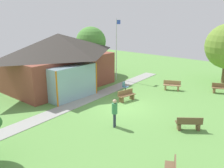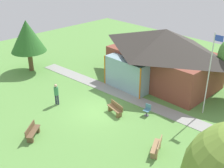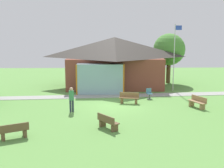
{
  "view_description": "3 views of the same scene",
  "coord_description": "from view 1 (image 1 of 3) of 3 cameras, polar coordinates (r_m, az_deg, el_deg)",
  "views": [
    {
      "loc": [
        -13.42,
        -10.24,
        6.56
      ],
      "look_at": [
        0.61,
        1.71,
        1.29
      ],
      "focal_mm": 39.58,
      "sensor_mm": 36.0,
      "label": 1
    },
    {
      "loc": [
        13.9,
        -12.11,
        11.1
      ],
      "look_at": [
        -0.69,
        2.21,
        1.28
      ],
      "focal_mm": 45.83,
      "sensor_mm": 36.0,
      "label": 2
    },
    {
      "loc": [
        -0.63,
        -21.06,
        5.61
      ],
      "look_at": [
        -0.13,
        1.17,
        1.45
      ],
      "focal_mm": 46.79,
      "sensor_mm": 36.0,
      "label": 3
    }
  ],
  "objects": [
    {
      "name": "ground_plane",
      "position": [
        18.11,
        2.88,
        -5.31
      ],
      "size": [
        44.0,
        44.0,
        0.0
      ],
      "primitive_type": "plane",
      "color": "#609947"
    },
    {
      "name": "pavilion",
      "position": [
        22.76,
        -11.97,
        5.44
      ],
      "size": [
        10.04,
        7.29,
        4.88
      ],
      "color": "brown",
      "rests_on": "ground_plane"
    },
    {
      "name": "footpath",
      "position": [
        20.15,
        -4.55,
        -3.06
      ],
      "size": [
        20.61,
        2.87,
        0.03
      ],
      "primitive_type": "cube",
      "rotation": [
        0.0,
        0.0,
        0.08
      ],
      "color": "#999993",
      "rests_on": "ground_plane"
    },
    {
      "name": "flagpole",
      "position": [
        24.92,
        1.06,
        8.55
      ],
      "size": [
        0.64,
        0.08,
        6.11
      ],
      "color": "silver",
      "rests_on": "ground_plane"
    },
    {
      "name": "bench_rear_near_path",
      "position": [
        19.27,
        3.33,
        -2.72
      ],
      "size": [
        1.56,
        0.73,
        0.84
      ],
      "rotation": [
        0.0,
        0.0,
        2.94
      ],
      "color": "brown",
      "rests_on": "ground_plane"
    },
    {
      "name": "bench_front_center",
      "position": [
        15.19,
        17.34,
        -8.75
      ],
      "size": [
        1.27,
        1.45,
        0.84
      ],
      "rotation": [
        0.0,
        0.0,
        5.38
      ],
      "color": "brown",
      "rests_on": "ground_plane"
    },
    {
      "name": "bench_lawn_far_right",
      "position": [
        23.02,
        23.89,
        -0.98
      ],
      "size": [
        1.06,
        1.54,
        0.84
      ],
      "rotation": [
        0.0,
        0.0,
        2.03
      ],
      "color": "brown",
      "rests_on": "ground_plane"
    },
    {
      "name": "bench_mid_right",
      "position": [
        22.55,
        13.67,
        -0.36
      ],
      "size": [
        1.06,
        1.54,
        0.84
      ],
      "rotation": [
        0.0,
        0.0,
        2.03
      ],
      "color": "#9E7A51",
      "rests_on": "ground_plane"
    },
    {
      "name": "patio_chair_lawn_spare",
      "position": [
        21.48,
        3.0,
        -0.7
      ],
      "size": [
        0.5,
        0.5,
        0.86
      ],
      "rotation": [
        0.0,
        0.0,
        3.3
      ],
      "color": "teal",
      "rests_on": "ground_plane"
    },
    {
      "name": "visitor_strolling_lawn",
      "position": [
        14.69,
        0.6,
        -6.21
      ],
      "size": [
        0.34,
        0.34,
        1.74
      ],
      "rotation": [
        0.0,
        0.0,
        0.53
      ],
      "color": "#2D3347",
      "rests_on": "ground_plane"
    },
    {
      "name": "tree_behind_pavilion_right",
      "position": [
        27.82,
        -4.88,
        9.64
      ],
      "size": [
        3.32,
        3.32,
        5.22
      ],
      "color": "brown",
      "rests_on": "ground_plane"
    }
  ]
}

